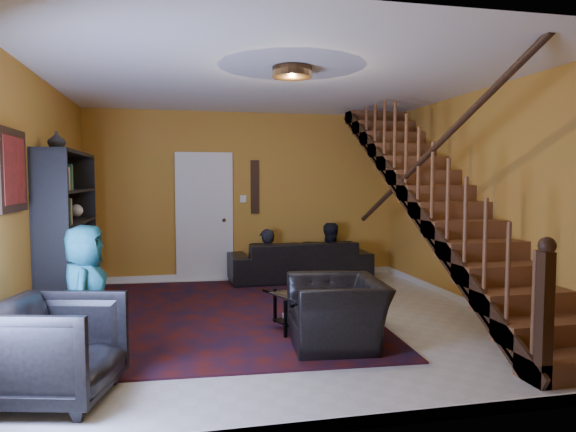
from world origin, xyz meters
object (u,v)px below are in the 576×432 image
bookshelf (69,239)px  armchair_right (337,312)px  sofa (299,261)px  armchair_left (56,350)px  coffee_table (326,307)px

bookshelf → armchair_right: size_ratio=1.94×
sofa → armchair_right: 3.34m
bookshelf → armchair_right: (2.82, -1.62, -0.63)m
bookshelf → armchair_left: bookshelf is taller
coffee_table → armchair_right: bearing=-95.4°
sofa → armchair_left: size_ratio=2.66×
sofa → armchair_right: (-0.41, -3.32, -0.00)m
sofa → armchair_left: bearing=54.6°
armchair_left → sofa: bearing=-20.8°
armchair_right → armchair_left: bearing=-66.2°
bookshelf → armchair_right: 3.31m
sofa → coffee_table: (-0.35, -2.73, -0.10)m
sofa → armchair_left: armchair_left is taller
armchair_right → coffee_table: size_ratio=0.82×
armchair_left → armchair_right: 2.60m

